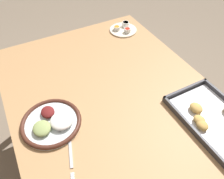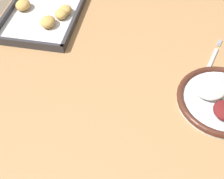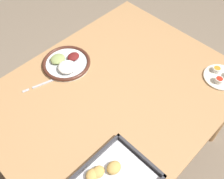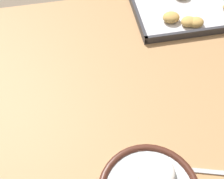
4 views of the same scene
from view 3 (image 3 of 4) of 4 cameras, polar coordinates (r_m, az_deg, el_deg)
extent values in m
plane|color=#7A6B59|center=(1.97, 0.32, -13.13)|extent=(8.00, 8.00, 0.00)
cube|color=#AD7F51|center=(1.36, 0.45, -0.80)|extent=(1.27, 0.99, 0.03)
cylinder|color=#AD7F51|center=(2.12, 2.91, 9.22)|extent=(0.06, 0.06, 0.68)
cylinder|color=silver|center=(1.49, -9.86, 5.61)|extent=(0.26, 0.26, 0.01)
torus|color=#472319|center=(1.49, -9.89, 5.76)|extent=(0.27, 0.27, 0.02)
ellipsoid|color=white|center=(1.44, -9.76, 4.84)|extent=(0.10, 0.10, 0.04)
ellipsoid|color=maroon|center=(1.50, -8.42, 7.10)|extent=(0.07, 0.06, 0.03)
ellipsoid|color=#8C9E5B|center=(1.50, -11.73, 6.54)|extent=(0.08, 0.08, 0.03)
cube|color=#B2B2B7|center=(1.43, -14.42, 1.34)|extent=(0.13, 0.05, 0.00)
cylinder|color=#B2B2B7|center=(1.43, -18.33, -0.07)|extent=(0.03, 0.01, 0.00)
cylinder|color=#B2B2B7|center=(1.42, -18.29, -0.17)|extent=(0.03, 0.01, 0.00)
cylinder|color=#B2B2B7|center=(1.42, -18.25, -0.28)|extent=(0.03, 0.01, 0.00)
cylinder|color=#B2B2B7|center=(1.42, -18.21, -0.38)|extent=(0.03, 0.01, 0.00)
cylinder|color=beige|center=(1.52, 22.61, 2.46)|extent=(0.18, 0.18, 0.01)
cylinder|color=silver|center=(1.53, 21.83, 4.06)|extent=(0.04, 0.04, 0.02)
cylinder|color=#C67F23|center=(1.52, 21.94, 4.29)|extent=(0.04, 0.04, 0.01)
cylinder|color=silver|center=(1.48, 22.22, 1.88)|extent=(0.04, 0.04, 0.03)
cylinder|color=#B22819|center=(1.47, 22.35, 2.15)|extent=(0.04, 0.04, 0.01)
cube|color=#333338|center=(1.14, -6.24, -16.70)|extent=(0.43, 0.01, 0.02)
cube|color=#333338|center=(1.16, 6.18, -14.08)|extent=(0.01, 0.27, 0.02)
ellipsoid|color=tan|center=(1.12, -3.05, -17.47)|extent=(0.06, 0.05, 0.03)
ellipsoid|color=tan|center=(1.12, -4.34, -18.05)|extent=(0.06, 0.05, 0.03)
ellipsoid|color=tan|center=(1.12, 0.40, -16.63)|extent=(0.06, 0.05, 0.03)
camera|label=1|loc=(0.96, -51.23, 18.60)|focal=35.00mm
camera|label=2|loc=(1.39, 17.38, 35.88)|focal=50.00mm
camera|label=4|loc=(1.34, -17.87, 39.16)|focal=50.00mm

